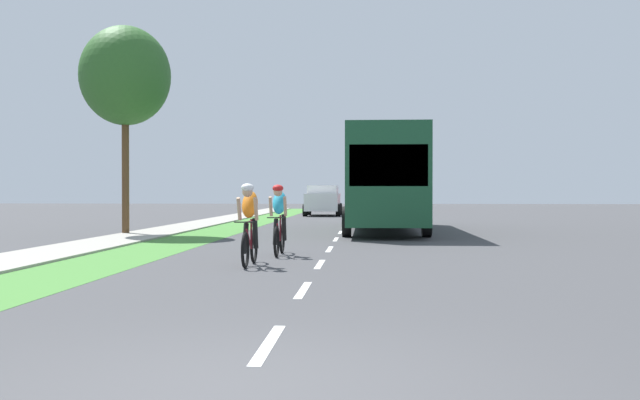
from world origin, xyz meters
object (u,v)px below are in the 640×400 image
(cyclist_lead, at_px, (249,224))
(street_tree_near, at_px, (125,76))
(suv_white, at_px, (323,200))
(pickup_red, at_px, (378,200))
(cyclist_trailing, at_px, (279,219))
(sedan_maroon, at_px, (376,199))
(bus_dark_green, at_px, (384,176))

(cyclist_lead, height_order, street_tree_near, street_tree_near)
(suv_white, height_order, pickup_red, suv_white)
(cyclist_trailing, height_order, sedan_maroon, cyclist_trailing)
(suv_white, bearing_deg, bus_dark_green, -79.00)
(cyclist_trailing, distance_m, bus_dark_green, 10.89)
(sedan_maroon, bearing_deg, bus_dark_green, -90.36)
(bus_dark_green, distance_m, sedan_maroon, 37.28)
(cyclist_lead, height_order, pickup_red, pickup_red)
(pickup_red, bearing_deg, sedan_maroon, 89.66)
(street_tree_near, bearing_deg, cyclist_trailing, -51.38)
(cyclist_trailing, distance_m, sedan_maroon, 47.85)
(cyclist_lead, height_order, sedan_maroon, cyclist_lead)
(cyclist_trailing, relative_size, sedan_maroon, 0.40)
(cyclist_trailing, relative_size, suv_white, 0.37)
(pickup_red, bearing_deg, suv_white, -108.04)
(pickup_red, bearing_deg, cyclist_lead, -94.37)
(cyclist_trailing, distance_m, suv_white, 27.05)
(cyclist_lead, relative_size, street_tree_near, 0.25)
(cyclist_trailing, bearing_deg, street_tree_near, 128.62)
(street_tree_near, bearing_deg, sedan_maroon, 77.56)
(bus_dark_green, distance_m, suv_white, 16.86)
(suv_white, bearing_deg, pickup_red, 71.96)
(cyclist_lead, distance_m, bus_dark_green, 13.22)
(suv_white, xyz_separation_m, sedan_maroon, (3.45, 20.73, -0.18))
(bus_dark_green, relative_size, suv_white, 2.47)
(bus_dark_green, distance_m, pickup_red, 26.94)
(cyclist_lead, distance_m, suv_white, 29.37)
(pickup_red, bearing_deg, bus_dark_green, -90.37)
(cyclist_lead, bearing_deg, cyclist_trailing, 82.87)
(bus_dark_green, relative_size, street_tree_near, 1.68)
(cyclist_lead, xyz_separation_m, sedan_maroon, (3.10, 50.11, -0.04))
(suv_white, height_order, street_tree_near, street_tree_near)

